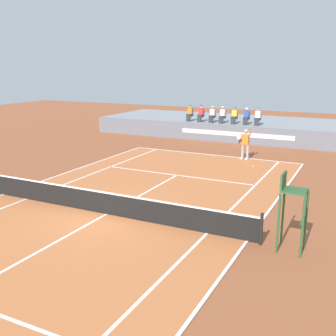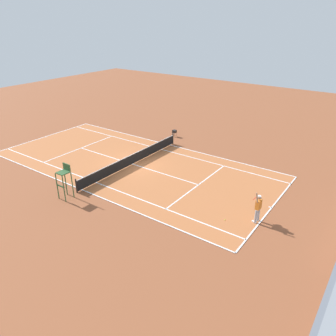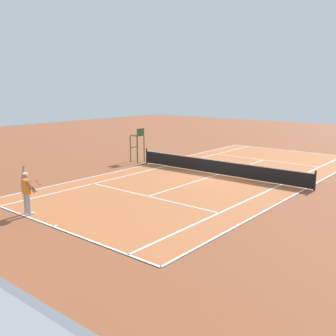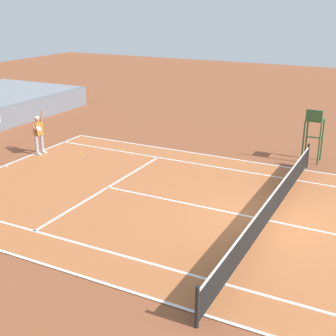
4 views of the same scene
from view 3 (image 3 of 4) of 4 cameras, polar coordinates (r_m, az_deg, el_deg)
ground_plane at (r=24.24m, az=7.29°, el=-0.99°), size 80.00×80.00×0.00m
court at (r=24.24m, az=7.29°, el=-0.97°), size 11.08×23.88×0.03m
net at (r=24.13m, az=7.32°, el=0.22°), size 11.98×0.10×1.07m
tennis_player at (r=17.37m, az=-19.99°, el=-3.31°), size 0.80×0.62×2.08m
tennis_ball at (r=19.22m, az=-17.15°, el=-4.69°), size 0.07×0.07×0.07m
umpire_chair at (r=28.09m, az=-4.45°, el=4.03°), size 0.77×0.77×2.44m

